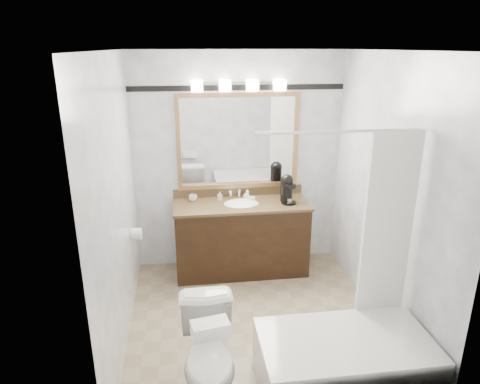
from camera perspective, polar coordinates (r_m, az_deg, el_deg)
name	(u,v)px	position (r m, az deg, el deg)	size (l,w,h in m)	color
room	(257,201)	(3.74, 2.30, -1.15)	(2.42, 2.62, 2.52)	gray
vanity	(241,236)	(4.98, 0.17, -5.91)	(1.53, 0.58, 0.97)	black
mirror	(238,142)	(4.90, -0.25, 6.72)	(1.40, 0.04, 1.10)	#AB804D
vanity_light_bar	(239,85)	(4.75, -0.17, 14.07)	(1.02, 0.14, 0.12)	silver
accent_stripe	(238,88)	(4.82, -0.28, 13.74)	(2.40, 0.01, 0.06)	black
bathtub	(346,355)	(3.61, 14.00, -20.39)	(1.30, 0.75, 1.96)	white
tp_roll	(136,234)	(4.55, -13.65, -5.44)	(0.12, 0.12, 0.11)	white
toilet	(209,357)	(3.37, -4.09, -21.08)	(0.41, 0.73, 0.74)	white
tissue_box	(210,329)	(2.92, -3.97, -17.73)	(0.24, 0.13, 0.10)	white
coffee_maker	(287,188)	(4.84, 6.28, 0.54)	(0.17, 0.21, 0.33)	black
cup_left	(193,198)	(4.92, -6.28, -0.77)	(0.09, 0.09, 0.07)	white
soap_bottle_a	(220,196)	(4.92, -2.71, -0.53)	(0.04, 0.05, 0.10)	white
soap_bottle_b	(246,195)	(4.95, 0.85, -0.40)	(0.07, 0.07, 0.09)	white
soap_bar	(251,198)	(4.95, 1.49, -0.81)	(0.09, 0.06, 0.03)	beige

